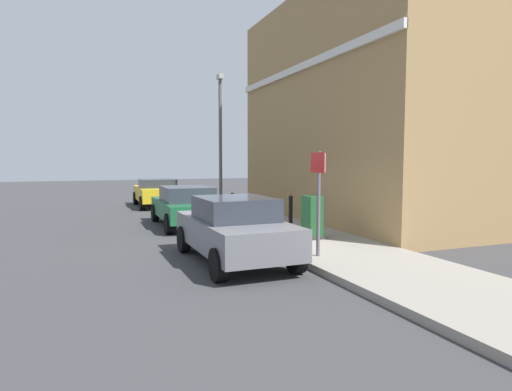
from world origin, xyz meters
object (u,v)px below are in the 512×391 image
at_px(utility_cabinet, 312,219).
at_px(bollard_near_cabinet, 291,211).
at_px(bollard_far_kerb, 232,207).
at_px(car_yellow, 157,192).
at_px(car_green, 186,205).
at_px(car_grey, 234,229).
at_px(street_sign, 318,187).
at_px(lamppost, 220,135).

relative_size(utility_cabinet, bollard_near_cabinet, 1.11).
distance_m(bollard_near_cabinet, bollard_far_kerb, 2.12).
relative_size(car_yellow, bollard_far_kerb, 3.78).
xyz_separation_m(car_green, bollard_near_cabinet, (2.59, -2.77, -0.01)).
xyz_separation_m(car_grey, bollard_near_cabinet, (2.73, 2.74, -0.04)).
height_order(car_yellow, street_sign, street_sign).
bearing_deg(car_green, bollard_near_cabinet, -136.39).
height_order(car_green, utility_cabinet, car_green).
bearing_deg(utility_cabinet, car_yellow, 102.48).
bearing_deg(car_green, car_yellow, -0.01).
distance_m(bollard_near_cabinet, street_sign, 3.77).
distance_m(car_green, lamppost, 4.96).
height_order(car_yellow, lamppost, lamppost).
distance_m(car_green, bollard_far_kerb, 1.69).
bearing_deg(lamppost, car_yellow, 125.84).
distance_m(bollard_far_kerb, lamppost, 5.41).
relative_size(bollard_far_kerb, lamppost, 0.18).
relative_size(car_yellow, bollard_near_cabinet, 3.78).
bearing_deg(bollard_far_kerb, street_sign, -87.36).
bearing_deg(utility_cabinet, lamppost, 91.26).
height_order(bollard_near_cabinet, street_sign, street_sign).
bearing_deg(utility_cabinet, bollard_far_kerb, 110.45).
xyz_separation_m(car_green, lamppost, (2.31, 3.55, 2.59)).
distance_m(car_yellow, bollard_far_kerb, 7.85).
bearing_deg(car_grey, car_yellow, -1.71).
height_order(car_green, car_yellow, car_green).
bearing_deg(car_yellow, lamppost, -143.72).
height_order(car_yellow, bollard_far_kerb, car_yellow).
relative_size(utility_cabinet, bollard_far_kerb, 1.11).
height_order(car_grey, car_green, car_grey).
xyz_separation_m(bollard_near_cabinet, bollard_far_kerb, (-1.29, 1.68, 0.00)).
xyz_separation_m(bollard_near_cabinet, lamppost, (-0.27, 6.32, 2.60)).
bearing_deg(bollard_far_kerb, car_grey, -107.97).
xyz_separation_m(car_green, street_sign, (1.53, -6.26, 0.95)).
bearing_deg(car_green, utility_cabinet, -149.36).
height_order(utility_cabinet, lamppost, lamppost).
distance_m(car_green, car_yellow, 6.66).
relative_size(car_grey, bollard_far_kerb, 3.79).
bearing_deg(utility_cabinet, car_green, 120.10).
bearing_deg(car_grey, car_green, -2.21).
bearing_deg(bollard_near_cabinet, car_green, 133.07).
relative_size(bollard_far_kerb, street_sign, 0.45).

